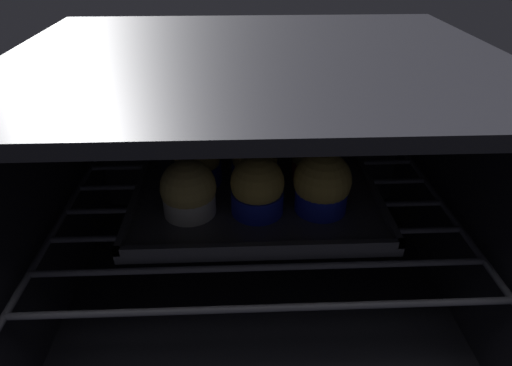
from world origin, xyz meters
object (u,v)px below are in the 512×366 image
at_px(baking_tray, 256,197).
at_px(muffin_row1_col0, 197,163).
at_px(muffin_row0_col1, 257,188).
at_px(muffin_row0_col0, 189,191).
at_px(muffin_row1_col2, 315,159).
at_px(muffin_row1_col1, 257,161).
at_px(muffin_row0_col2, 322,185).

xyz_separation_m(baking_tray, muffin_row1_col0, (-0.08, 0.04, 0.04)).
distance_m(muffin_row0_col1, muffin_row1_col0, 0.12).
distance_m(baking_tray, muffin_row0_col1, 0.06).
xyz_separation_m(muffin_row0_col0, muffin_row1_col2, (0.18, 0.09, -0.00)).
xyz_separation_m(muffin_row0_col1, muffin_row1_col1, (0.00, 0.08, -0.00)).
distance_m(baking_tray, muffin_row1_col2, 0.11).
relative_size(muffin_row0_col2, muffin_row1_col2, 1.14).
relative_size(muffin_row0_col0, muffin_row1_col2, 1.03).
xyz_separation_m(muffin_row0_col1, muffin_row0_col2, (0.09, 0.00, 0.00)).
distance_m(muffin_row0_col2, muffin_row1_col2, 0.09).
bearing_deg(muffin_row0_col1, muffin_row0_col0, 178.94).
bearing_deg(muffin_row0_col1, muffin_row1_col2, 44.06).
height_order(muffin_row0_col0, muffin_row1_col1, muffin_row0_col0).
xyz_separation_m(muffin_row0_col1, muffin_row1_col2, (0.09, 0.09, -0.01)).
height_order(muffin_row0_col0, muffin_row0_col2, muffin_row0_col2).
relative_size(muffin_row0_col2, muffin_row1_col1, 1.13).
xyz_separation_m(muffin_row0_col0, muffin_row0_col1, (0.09, -0.00, 0.00)).
relative_size(baking_tray, muffin_row0_col1, 4.29).
bearing_deg(baking_tray, muffin_row1_col2, 26.81).
bearing_deg(muffin_row1_col2, muffin_row1_col1, -176.53).
distance_m(baking_tray, muffin_row0_col0, 0.11).
height_order(muffin_row1_col1, muffin_row1_col2, same).
bearing_deg(muffin_row0_col2, muffin_row1_col0, 154.50).
height_order(baking_tray, muffin_row0_col2, muffin_row0_col2).
bearing_deg(muffin_row1_col2, baking_tray, -153.19).
bearing_deg(muffin_row1_col0, muffin_row1_col2, 1.75).
height_order(baking_tray, muffin_row1_col2, muffin_row1_col2).
bearing_deg(muffin_row1_col2, muffin_row0_col1, -135.94).
bearing_deg(muffin_row1_col1, baking_tray, -94.45).
xyz_separation_m(muffin_row1_col0, muffin_row1_col2, (0.17, 0.01, -0.00)).
relative_size(baking_tray, muffin_row1_col0, 4.86).
relative_size(muffin_row0_col1, muffin_row1_col0, 1.13).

